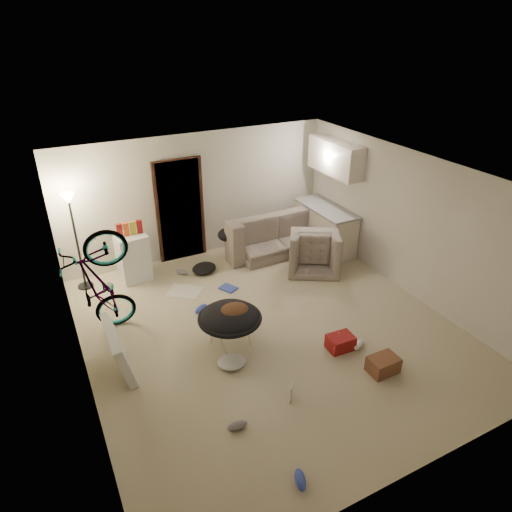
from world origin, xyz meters
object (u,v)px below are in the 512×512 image
kitchen_counter (325,229)px  sofa (272,235)px  tv_box (118,349)px  bicycle (104,306)px  saucer_chair (230,323)px  armchair (313,251)px  juicer (338,340)px  drink_case_b (340,342)px  floor_lamp (73,221)px  drink_case_a (383,365)px  mini_fridge (133,257)px

kitchen_counter → sofa: kitchen_counter is taller
kitchen_counter → tv_box: (-4.73, -1.86, -0.11)m
bicycle → saucer_chair: bearing=-120.9°
armchair → bicycle: 4.08m
sofa → juicer: (-0.67, -3.28, -0.23)m
bicycle → drink_case_b: size_ratio=4.76×
armchair → juicer: size_ratio=4.11×
floor_lamp → juicer: size_ratio=7.73×
kitchen_counter → tv_box: 5.08m
sofa → floor_lamp: bearing=-3.6°
armchair → drink_case_a: (-0.81, -3.03, -0.20)m
kitchen_counter → drink_case_a: kitchen_counter is taller
tv_box → saucer_chair: bearing=-7.8°
bicycle → juicer: (3.04, -1.92, -0.39)m
sofa → saucer_chair: (-2.12, -2.54, 0.07)m
armchair → juicer: armchair is taller
kitchen_counter → mini_fridge: bearing=172.0°
kitchen_counter → drink_case_a: (-1.48, -3.60, -0.32)m
sofa → mini_fridge: (-2.91, 0.10, 0.12)m
kitchen_counter → drink_case_b: 3.40m
drink_case_a → mini_fridge: bearing=120.7°
drink_case_a → drink_case_b: drink_case_a is taller
tv_box → drink_case_a: 3.69m
saucer_chair → juicer: saucer_chair is taller
armchair → juicer: 2.49m
armchair → bicycle: (-4.06, -0.34, 0.17)m
floor_lamp → armchair: bearing=-16.4°
armchair → drink_case_b: (-1.04, -2.35, -0.20)m
drink_case_b → kitchen_counter: bearing=62.3°
armchair → drink_case_b: size_ratio=2.50×
bicycle → floor_lamp: bearing=9.4°
floor_lamp → saucer_chair: bearing=-58.3°
tv_box → drink_case_b: bearing=-18.8°
kitchen_counter → juicer: (-1.69, -2.83, -0.34)m
mini_fridge → saucer_chair: (0.79, -2.64, -0.05)m
saucer_chair → drink_case_a: bearing=-42.3°
tv_box → bicycle: bearing=90.5°
mini_fridge → saucer_chair: bearing=-77.1°
bicycle → saucer_chair: size_ratio=1.93×
kitchen_counter → tv_box: bearing=-158.5°
bicycle → tv_box: bicycle is taller
sofa → drink_case_a: sofa is taller
kitchen_counter → sofa: size_ratio=0.67×
bicycle → juicer: 3.62m
armchair → sofa: bearing=-41.1°
bicycle → drink_case_b: bicycle is taller
bicycle → mini_fridge: size_ratio=2.03×
saucer_chair → drink_case_a: 2.26m
mini_fridge → drink_case_b: bearing=-61.2°
bicycle → drink_case_a: (3.25, -2.69, -0.36)m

